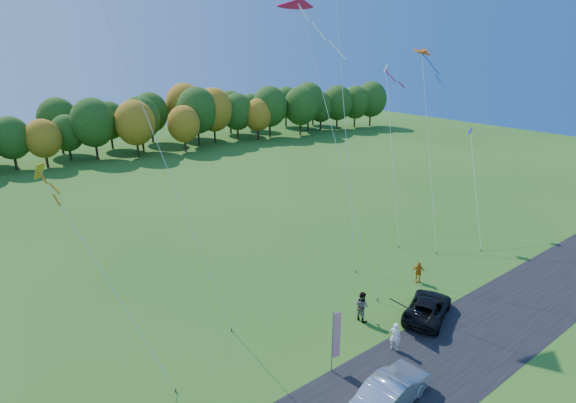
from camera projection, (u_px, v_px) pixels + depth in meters
ground at (351, 343)px, 25.84m from camera, size 160.00×160.00×0.00m
asphalt_strip at (407, 382)px, 22.83m from camera, size 90.00×6.00×0.01m
tree_line at (90, 162)px, 67.19m from camera, size 116.00×12.00×10.00m
black_suv at (428, 307)px, 28.20m from camera, size 5.30×3.90×1.34m
silver_sedan at (392, 391)px, 21.17m from camera, size 4.96×2.35×1.57m
person_tailgate_a at (395, 336)px, 25.04m from camera, size 0.62×0.73×1.70m
person_tailgate_b at (362, 306)px, 27.78m from camera, size 0.75×0.96×1.94m
person_east at (418, 272)px, 32.37m from camera, size 0.93×0.93×1.58m
feather_flag at (336, 335)px, 22.99m from camera, size 0.46×0.18×3.57m
kite_delta_blue at (141, 102)px, 25.24m from camera, size 5.99×11.38×27.50m
kite_parafoil_orange at (339, 38)px, 35.29m from camera, size 8.79×13.35×34.13m
kite_delta_red at (321, 76)px, 30.29m from camera, size 2.79×9.98×20.60m
kite_parafoil_rainbow at (429, 146)px, 38.99m from camera, size 7.41×8.14×16.42m
kite_diamond_yellow at (107, 280)px, 21.93m from camera, size 3.93×7.12×11.19m
kite_diamond_white at (392, 153)px, 39.71m from camera, size 5.15×7.33×15.08m
kite_diamond_blue_low at (475, 187)px, 39.67m from camera, size 5.82×6.01×9.40m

